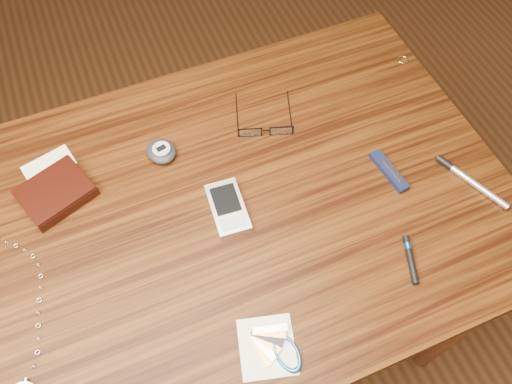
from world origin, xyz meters
The scene contains 11 objects.
ground centered at (0.00, 0.00, 0.00)m, with size 3.80×3.80×0.00m, color #472814.
desk centered at (0.00, 0.00, 0.65)m, with size 1.00×0.70×0.75m.
wallet_and_card centered at (-0.29, 0.14, 0.76)m, with size 0.14×0.18×0.03m.
eyeglasses centered at (0.12, 0.13, 0.76)m, with size 0.14×0.14×0.02m.
gold_ring centered at (0.47, 0.19, 0.75)m, with size 0.02×0.02×0.00m, color #F1BA79.
pda_phone centered at (-0.01, -0.01, 0.76)m, with size 0.07×0.11×0.02m.
pedometer centered at (-0.09, 0.16, 0.76)m, with size 0.07×0.07×0.03m.
notepad_keys centered at (-0.03, -0.26, 0.75)m, with size 0.11×0.11×0.01m.
pocket_knife centered at (0.29, -0.05, 0.76)m, with size 0.03×0.10×0.01m.
silver_pen centered at (0.42, -0.11, 0.76)m, with size 0.07×0.15×0.01m.
black_blue_pen centered at (0.24, -0.21, 0.76)m, with size 0.04×0.08×0.01m.
Camera 1 is at (-0.13, -0.42, 1.53)m, focal length 35.00 mm.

